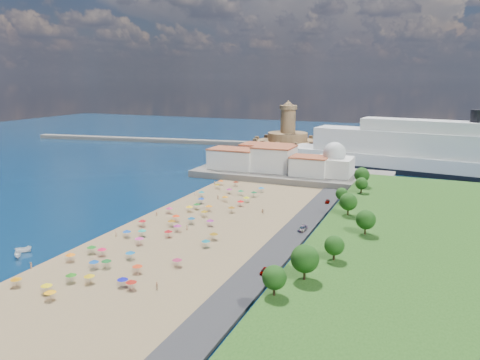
% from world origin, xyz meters
% --- Properties ---
extents(ground, '(700.00, 700.00, 0.00)m').
position_xyz_m(ground, '(0.00, 0.00, 0.00)').
color(ground, '#071938').
rests_on(ground, ground).
extents(terrace, '(90.00, 36.00, 3.00)m').
position_xyz_m(terrace, '(10.00, 73.00, 1.50)').
color(terrace, '#59544C').
rests_on(terrace, ground).
extents(jetty, '(18.00, 70.00, 2.40)m').
position_xyz_m(jetty, '(-12.00, 108.00, 1.20)').
color(jetty, '#59544C').
rests_on(jetty, ground).
extents(breakwater, '(199.03, 34.77, 2.60)m').
position_xyz_m(breakwater, '(-110.00, 153.00, 1.30)').
color(breakwater, '#59544C').
rests_on(breakwater, ground).
extents(waterfront_buildings, '(57.00, 29.00, 11.00)m').
position_xyz_m(waterfront_buildings, '(-3.05, 73.64, 7.88)').
color(waterfront_buildings, silver).
rests_on(waterfront_buildings, terrace).
extents(domed_building, '(16.00, 16.00, 15.00)m').
position_xyz_m(domed_building, '(30.00, 71.00, 8.97)').
color(domed_building, silver).
rests_on(domed_building, terrace).
extents(fortress, '(40.00, 40.00, 32.40)m').
position_xyz_m(fortress, '(-12.00, 138.00, 6.68)').
color(fortress, '#926F49').
rests_on(fortress, ground).
extents(cruise_ship, '(145.85, 40.64, 31.52)m').
position_xyz_m(cruise_ship, '(69.53, 107.71, 9.33)').
color(cruise_ship, black).
rests_on(cruise_ship, ground).
extents(beach_parasols, '(30.83, 113.90, 2.20)m').
position_xyz_m(beach_parasols, '(-1.20, -13.16, 2.15)').
color(beach_parasols, gray).
rests_on(beach_parasols, beach).
extents(beachgoers, '(37.40, 100.48, 1.85)m').
position_xyz_m(beachgoers, '(-1.71, -3.87, 1.09)').
color(beachgoers, tan).
rests_on(beachgoers, beach).
extents(moored_boats, '(5.39, 7.32, 1.61)m').
position_xyz_m(moored_boats, '(-27.83, -48.89, 0.80)').
color(moored_boats, white).
rests_on(moored_boats, ground).
extents(parked_cars, '(2.24, 72.07, 1.43)m').
position_xyz_m(parked_cars, '(36.00, -2.18, 1.37)').
color(parked_cars, gray).
rests_on(parked_cars, promenade).
extents(hillside_trees, '(16.14, 102.47, 7.36)m').
position_xyz_m(hillside_trees, '(48.88, -9.07, 9.96)').
color(hillside_trees, '#382314').
rests_on(hillside_trees, hillside).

